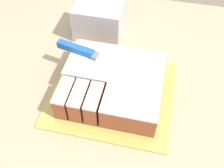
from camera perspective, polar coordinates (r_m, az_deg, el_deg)
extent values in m
cube|color=tan|center=(1.23, 3.40, -15.95)|extent=(1.40, 1.10, 0.95)
cube|color=gold|center=(0.82, 0.00, -1.93)|extent=(0.37, 0.34, 0.01)
cube|color=#994C2D|center=(0.82, 0.80, 2.56)|extent=(0.29, 0.16, 0.07)
cube|color=white|center=(0.79, 0.83, 4.51)|extent=(0.29, 0.16, 0.01)
cube|color=#994C2D|center=(0.73, 3.97, -5.67)|extent=(0.15, 0.10, 0.07)
cube|color=white|center=(0.70, 4.15, -3.83)|extent=(0.15, 0.10, 0.01)
cube|color=#994C2D|center=(0.77, -10.23, -3.19)|extent=(0.04, 0.10, 0.07)
cube|color=white|center=(0.73, -10.65, -1.33)|extent=(0.04, 0.10, 0.01)
cube|color=#994C2D|center=(0.75, -7.09, -3.81)|extent=(0.04, 0.10, 0.07)
cube|color=white|center=(0.72, -7.39, -1.95)|extent=(0.04, 0.10, 0.01)
cube|color=#994C2D|center=(0.74, -3.85, -4.44)|extent=(0.04, 0.10, 0.07)
cube|color=white|center=(0.71, -4.02, -2.58)|extent=(0.04, 0.10, 0.01)
cube|color=silver|center=(0.78, 1.62, 4.02)|extent=(0.17, 0.06, 0.00)
cube|color=slate|center=(0.80, -3.66, 6.10)|extent=(0.02, 0.03, 0.02)
cube|color=#1E59B2|center=(0.82, -7.91, 7.64)|extent=(0.13, 0.05, 0.02)
cube|color=#B2B2B7|center=(0.99, -2.75, 13.83)|extent=(0.17, 0.14, 0.13)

